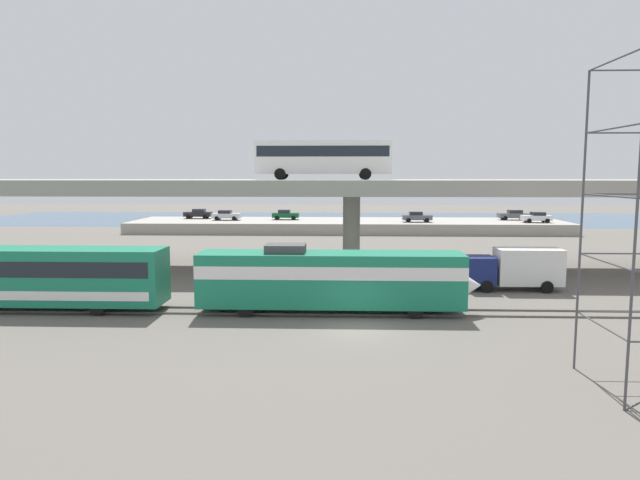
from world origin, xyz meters
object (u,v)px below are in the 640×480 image
object	(u,v)px
service_truck_west	(516,268)
parked_car_3	(417,217)
parked_car_0	(537,217)
parked_car_1	(226,215)
train_locomotive	(344,277)
transit_bus_on_overpass	(323,156)
parked_car_5	(285,214)
parked_car_4	(198,214)
parked_car_2	(514,215)

from	to	relation	value
service_truck_west	parked_car_3	distance (m)	41.06
parked_car_0	parked_car_1	xyz separation A→B (m)	(-45.15, 2.61, 0.00)
train_locomotive	parked_car_0	distance (m)	55.63
transit_bus_on_overpass	parked_car_5	world-z (taller)	transit_bus_on_overpass
service_truck_west	parked_car_3	xyz separation A→B (m)	(-1.86, 41.02, 0.70)
train_locomotive	service_truck_west	bearing A→B (deg)	30.67
parked_car_0	parked_car_1	size ratio (longest dim) A/B	0.97
parked_car_3	parked_car_5	size ratio (longest dim) A/B	1.05
transit_bus_on_overpass	parked_car_0	distance (m)	43.58
parked_car_0	parked_car_4	size ratio (longest dim) A/B	0.97
service_truck_west	parked_car_4	bearing A→B (deg)	-52.94
parked_car_5	parked_car_2	bearing A→B (deg)	1.18
parked_car_1	parked_car_3	size ratio (longest dim) A/B	1.00
parked_car_2	parked_car_4	distance (m)	48.33
service_truck_west	transit_bus_on_overpass	bearing A→B (deg)	-33.99
transit_bus_on_overpass	parked_car_1	distance (m)	38.01
parked_car_1	transit_bus_on_overpass	bearing A→B (deg)	-65.11
parked_car_4	parked_car_2	bearing A→B (deg)	178.94
train_locomotive	parked_car_4	distance (m)	58.37
train_locomotive	parked_car_0	bearing A→B (deg)	60.19
parked_car_2	parked_car_3	size ratio (longest dim) A/B	1.08
parked_car_2	parked_car_4	size ratio (longest dim) A/B	1.08
parked_car_1	parked_car_2	bearing A→B (deg)	2.74
transit_bus_on_overpass	parked_car_5	size ratio (longest dim) A/B	2.99
parked_car_2	parked_car_5	distance (m)	34.52
parked_car_4	parked_car_1	bearing A→B (deg)	149.52
parked_car_3	parked_car_5	distance (m)	19.75
parked_car_3	train_locomotive	bearing A→B (deg)	-102.41
service_truck_west	parked_car_5	world-z (taller)	parked_car_5
train_locomotive	parked_car_3	xyz separation A→B (m)	(10.66, 48.44, 0.14)
parked_car_5	parked_car_0	bearing A→B (deg)	-6.23
parked_car_1	parked_car_4	xyz separation A→B (m)	(-5.04, 2.97, -0.00)
train_locomotive	service_truck_west	size ratio (longest dim) A/B	2.50
parked_car_1	parked_car_3	bearing A→B (deg)	-4.94
parked_car_1	parked_car_3	world-z (taller)	same
parked_car_2	parked_car_3	distance (m)	15.78
train_locomotive	parked_car_3	world-z (taller)	train_locomotive
train_locomotive	parked_car_5	bearing A→B (deg)	99.48
parked_car_1	parked_car_3	xyz separation A→B (m)	(28.16, -2.44, -0.00)
parked_car_3	parked_car_1	bearing A→B (deg)	175.06
transit_bus_on_overpass	parked_car_0	world-z (taller)	transit_bus_on_overpass
transit_bus_on_overpass	parked_car_4	bearing A→B (deg)	-60.59
service_truck_west	parked_car_5	xyz separation A→B (m)	(-21.24, 44.81, 0.70)
parked_car_4	transit_bus_on_overpass	bearing A→B (deg)	119.41
parked_car_1	parked_car_5	distance (m)	8.88
train_locomotive	parked_car_2	distance (m)	58.89
parked_car_1	parked_car_4	size ratio (longest dim) A/B	1.00
transit_bus_on_overpass	parked_car_5	xyz separation A→B (m)	(-6.90, 35.14, -7.63)
parked_car_0	parked_car_2	size ratio (longest dim) A/B	0.90
transit_bus_on_overpass	parked_car_5	bearing A→B (deg)	-78.90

